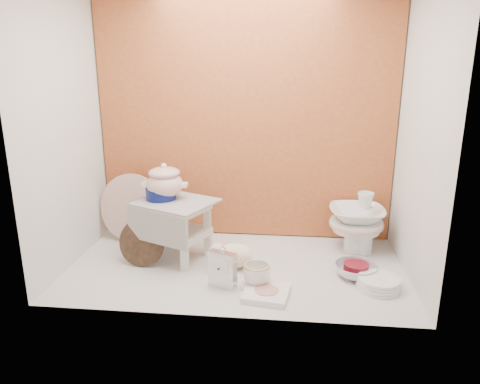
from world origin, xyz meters
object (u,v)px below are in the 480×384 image
object	(u,v)px
plush_pig	(235,255)
crystal_bowl	(356,271)
floral_platter	(132,208)
dinner_plate_stack	(379,283)
step_stool	(177,230)
gold_rim_teacup	(257,274)
porcelain_tower	(356,222)
soup_tureen	(165,181)
blue_white_vase	(167,222)
mantel_clock	(222,268)

from	to	relation	value
plush_pig	crystal_bowl	size ratio (longest dim) A/B	1.14
floral_platter	dinner_plate_stack	world-z (taller)	floral_platter
step_stool	crystal_bowl	world-z (taller)	step_stool
step_stool	floral_platter	size ratio (longest dim) A/B	0.93
step_stool	gold_rim_teacup	world-z (taller)	step_stool
dinner_plate_stack	porcelain_tower	bearing A→B (deg)	96.63
soup_tureen	blue_white_vase	world-z (taller)	soup_tureen
blue_white_vase	crystal_bowl	size ratio (longest dim) A/B	1.19
soup_tureen	porcelain_tower	xyz separation A→B (m)	(1.08, 0.16, -0.26)
floral_platter	crystal_bowl	size ratio (longest dim) A/B	1.94
blue_white_vase	plush_pig	size ratio (longest dim) A/B	1.05
blue_white_vase	plush_pig	distance (m)	0.56
soup_tureen	gold_rim_teacup	world-z (taller)	soup_tureen
blue_white_vase	plush_pig	bearing A→B (deg)	-35.54
mantel_clock	floral_platter	bearing A→B (deg)	161.39
step_stool	blue_white_vase	size ratio (longest dim) A/B	1.51
mantel_clock	plush_pig	distance (m)	0.22
step_stool	plush_pig	size ratio (longest dim) A/B	1.59
blue_white_vase	mantel_clock	xyz separation A→B (m)	(0.42, -0.54, -0.03)
porcelain_tower	floral_platter	bearing A→B (deg)	179.43
porcelain_tower	blue_white_vase	bearing A→B (deg)	179.07
soup_tureen	blue_white_vase	xyz separation A→B (m)	(-0.05, 0.18, -0.31)
plush_pig	gold_rim_teacup	world-z (taller)	plush_pig
blue_white_vase	dinner_plate_stack	world-z (taller)	blue_white_vase
blue_white_vase	plush_pig	xyz separation A→B (m)	(0.45, -0.32, -0.06)
floral_platter	soup_tureen	bearing A→B (deg)	-33.71
floral_platter	dinner_plate_stack	xyz separation A→B (m)	(1.40, -0.48, -0.18)
soup_tureen	crystal_bowl	world-z (taller)	soup_tureen
step_stool	porcelain_tower	world-z (taller)	porcelain_tower
blue_white_vase	dinner_plate_stack	size ratio (longest dim) A/B	1.22
floral_platter	plush_pig	xyz separation A→B (m)	(0.67, -0.32, -0.14)
blue_white_vase	porcelain_tower	world-z (taller)	porcelain_tower
crystal_bowl	porcelain_tower	distance (m)	0.38
step_stool	gold_rim_teacup	xyz separation A→B (m)	(0.47, -0.30, -0.10)
plush_pig	gold_rim_teacup	bearing A→B (deg)	-57.39
floral_platter	mantel_clock	distance (m)	0.84
crystal_bowl	porcelain_tower	size ratio (longest dim) A/B	0.61
soup_tureen	dinner_plate_stack	world-z (taller)	soup_tureen
crystal_bowl	step_stool	bearing A→B (deg)	171.92
soup_tureen	crystal_bowl	bearing A→B (deg)	-9.81
blue_white_vase	floral_platter	bearing A→B (deg)	-178.74
gold_rim_teacup	dinner_plate_stack	world-z (taller)	gold_rim_teacup
mantel_clock	porcelain_tower	world-z (taller)	porcelain_tower
crystal_bowl	mantel_clock	bearing A→B (deg)	-164.90
soup_tureen	mantel_clock	xyz separation A→B (m)	(0.37, -0.36, -0.34)
gold_rim_teacup	crystal_bowl	xyz separation A→B (m)	(0.50, 0.16, -0.03)
step_stool	crystal_bowl	distance (m)	0.99
blue_white_vase	porcelain_tower	size ratio (longest dim) A/B	0.72
floral_platter	blue_white_vase	world-z (taller)	floral_platter
floral_platter	dinner_plate_stack	distance (m)	1.49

